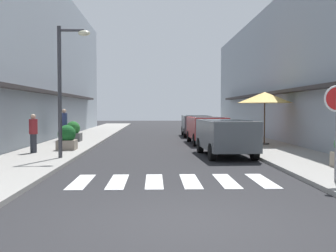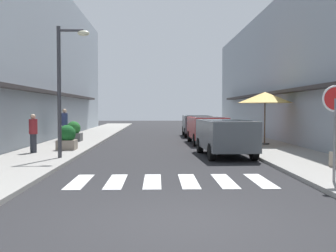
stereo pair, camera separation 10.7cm
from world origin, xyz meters
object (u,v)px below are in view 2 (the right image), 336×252
Objects in this scene: round_street_sign at (335,108)px; pedestrian_walking_far at (65,124)px; parked_car_far at (196,123)px; planter_far at (74,132)px; parked_car_mid at (207,127)px; planter_midblock at (67,138)px; cafe_umbrella at (265,98)px; street_lamp at (65,77)px; pedestrian_walking_near at (33,133)px; parked_car_near at (225,134)px.

pedestrian_walking_far is at bearing 126.12° from round_street_sign.
parked_car_far is 3.60× the size of planter_far.
parked_car_mid is 7.91m from planter_midblock.
planter_far is (-10.05, 2.29, -1.85)m from cafe_umbrella.
planter_midblock is at bearing -165.27° from cafe_umbrella.
pedestrian_walking_far is (-7.86, -5.25, 0.15)m from parked_car_far.
planter_far is (-7.35, -5.40, -0.29)m from parked_car_far.
parked_car_far is at bearing 65.11° from street_lamp.
pedestrian_walking_near reaches higher than parked_car_mid.
parked_car_near and parked_car_far have the same top height.
parked_car_far is 13.76m from pedestrian_walking_near.
planter_far is at bearing -143.66° from parked_car_far.
pedestrian_walking_near reaches higher than planter_far.
pedestrian_walking_far is at bearing -146.29° from parked_car_far.
pedestrian_walking_far is (-7.86, 0.67, 0.14)m from parked_car_mid.
round_street_sign is at bearing -177.51° from pedestrian_walking_near.
planter_midblock is at bearing -123.30° from parked_car_far.
street_lamp is 8.17m from planter_far.
cafe_umbrella is at bearing 84.09° from round_street_sign.
parked_car_near is 6.56m from street_lamp.
cafe_umbrella is at bearing 57.05° from parked_car_near.
cafe_umbrella is 9.87m from planter_midblock.
planter_midblock is 0.61× the size of pedestrian_walking_far.
planter_midblock is (-6.67, -10.16, -0.28)m from parked_car_far.
pedestrian_walking_near is (-1.69, 1.73, -2.14)m from street_lamp.
parked_car_near is 1.79× the size of round_street_sign.
cafe_umbrella reaches higher than pedestrian_walking_near.
cafe_umbrella is (8.78, 5.40, -0.61)m from street_lamp.
parked_car_mid is at bearing 146.84° from cafe_umbrella.
parked_car_mid reaches higher than planter_far.
planter_far is (-1.27, 7.69, -2.45)m from street_lamp.
street_lamp is at bearing -168.63° from parked_car_near.
parked_car_near is at bearing -14.39° from planter_midblock.
street_lamp reaches higher than parked_car_far.
street_lamp is (-6.07, -1.22, 2.16)m from parked_car_near.
planter_far reaches higher than planter_midblock.
parked_car_far is (-0.00, 11.87, -0.00)m from parked_car_near.
pedestrian_walking_far reaches higher than parked_car_near.
pedestrian_walking_far is (-7.86, 6.62, 0.14)m from parked_car_near.
cafe_umbrella reaches higher than parked_car_far.
round_street_sign is at bearing -129.54° from pedestrian_walking_far.
parked_car_near is 6.89m from planter_midblock.
parked_car_far is 3.66× the size of planter_midblock.
street_lamp is 1.76× the size of cafe_umbrella.
street_lamp is at bearing 173.00° from pedestrian_walking_near.
cafe_umbrella is 2.47× the size of planter_far.
cafe_umbrella is (2.71, -1.77, 1.55)m from parked_car_mid.
cafe_umbrella reaches higher than parked_car_near.
round_street_sign is (1.62, -6.37, 1.00)m from parked_car_near.
parked_car_mid is at bearing 97.48° from round_street_sign.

